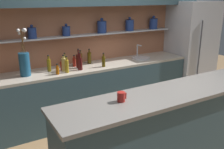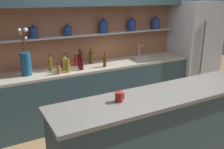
% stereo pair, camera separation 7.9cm
% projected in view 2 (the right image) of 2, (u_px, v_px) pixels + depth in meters
% --- Properties ---
extents(ground_plane, '(12.00, 12.00, 0.00)m').
position_uv_depth(ground_plane, '(140.00, 149.00, 3.48)').
color(ground_plane, olive).
extents(back_wall_unit, '(5.20, 0.44, 2.60)m').
position_uv_depth(back_wall_unit, '(92.00, 26.00, 4.29)').
color(back_wall_unit, '#A86647').
rests_on(back_wall_unit, ground_plane).
extents(back_counter_unit, '(3.65, 0.62, 0.92)m').
position_uv_depth(back_counter_unit, '(93.00, 91.00, 4.32)').
color(back_counter_unit, '#334C56').
rests_on(back_counter_unit, ground_plane).
extents(island_counter, '(2.71, 0.61, 1.02)m').
position_uv_depth(island_counter, '(166.00, 133.00, 2.90)').
color(island_counter, '#334C56').
rests_on(island_counter, ground_plane).
extents(refrigerator, '(0.89, 0.73, 1.94)m').
position_uv_depth(refrigerator, '(194.00, 50.00, 5.18)').
color(refrigerator, '#B7B7BC').
rests_on(refrigerator, ground_plane).
extents(flower_vase, '(0.15, 0.17, 0.69)m').
position_uv_depth(flower_vase, '(26.00, 62.00, 3.62)').
color(flower_vase, navy).
rests_on(flower_vase, back_counter_unit).
extents(sink_fixture, '(0.34, 0.34, 0.25)m').
position_uv_depth(sink_fixture, '(143.00, 57.00, 4.65)').
color(sink_fixture, '#B7B7BC').
rests_on(sink_fixture, back_counter_unit).
extents(bottle_wine_0, '(0.07, 0.07, 0.29)m').
position_uv_depth(bottle_wine_0, '(81.00, 63.00, 3.92)').
color(bottle_wine_0, '#380C0C').
rests_on(bottle_wine_0, back_counter_unit).
extents(bottle_oil_1, '(0.07, 0.07, 0.25)m').
position_uv_depth(bottle_oil_1, '(91.00, 57.00, 4.31)').
color(bottle_oil_1, '#47380A').
rests_on(bottle_oil_1, back_counter_unit).
extents(bottle_sauce_2, '(0.05, 0.05, 0.19)m').
position_uv_depth(bottle_sauce_2, '(76.00, 62.00, 4.13)').
color(bottle_sauce_2, maroon).
rests_on(bottle_sauce_2, back_counter_unit).
extents(bottle_oil_3, '(0.06, 0.06, 0.26)m').
position_uv_depth(bottle_oil_3, '(50.00, 64.00, 3.86)').
color(bottle_oil_3, brown).
rests_on(bottle_oil_3, back_counter_unit).
extents(bottle_oil_4, '(0.06, 0.06, 0.23)m').
position_uv_depth(bottle_oil_4, '(66.00, 61.00, 4.12)').
color(bottle_oil_4, olive).
rests_on(bottle_oil_4, back_counter_unit).
extents(bottle_sauce_5, '(0.05, 0.05, 0.16)m').
position_uv_depth(bottle_sauce_5, '(58.00, 70.00, 3.71)').
color(bottle_sauce_5, '#9E4C0A').
rests_on(bottle_sauce_5, back_counter_unit).
extents(bottle_spirit_6, '(0.07, 0.07, 0.26)m').
position_uv_depth(bottle_spirit_6, '(82.00, 59.00, 4.19)').
color(bottle_spirit_6, '#4C2D0C').
rests_on(bottle_spirit_6, back_counter_unit).
extents(bottle_wine_7, '(0.08, 0.08, 0.31)m').
position_uv_depth(bottle_wine_7, '(80.00, 61.00, 4.03)').
color(bottle_wine_7, '#380C0C').
rests_on(bottle_wine_7, back_counter_unit).
extents(bottle_spirit_8, '(0.07, 0.07, 0.26)m').
position_uv_depth(bottle_spirit_8, '(65.00, 64.00, 3.86)').
color(bottle_spirit_8, tan).
rests_on(bottle_spirit_8, back_counter_unit).
extents(bottle_oil_9, '(0.06, 0.06, 0.23)m').
position_uv_depth(bottle_oil_9, '(105.00, 61.00, 4.10)').
color(bottle_oil_9, '#47380A').
rests_on(bottle_oil_9, back_counter_unit).
extents(bottle_sauce_10, '(0.06, 0.06, 0.18)m').
position_uv_depth(bottle_sauce_10, '(63.00, 65.00, 3.93)').
color(bottle_sauce_10, maroon).
rests_on(bottle_sauce_10, back_counter_unit).
extents(bottle_oil_11, '(0.06, 0.06, 0.26)m').
position_uv_depth(bottle_oil_11, '(68.00, 66.00, 3.79)').
color(bottle_oil_11, olive).
rests_on(bottle_oil_11, back_counter_unit).
extents(coffee_mug, '(0.10, 0.08, 0.10)m').
position_uv_depth(coffee_mug, '(119.00, 97.00, 2.49)').
color(coffee_mug, maroon).
rests_on(coffee_mug, island_counter).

